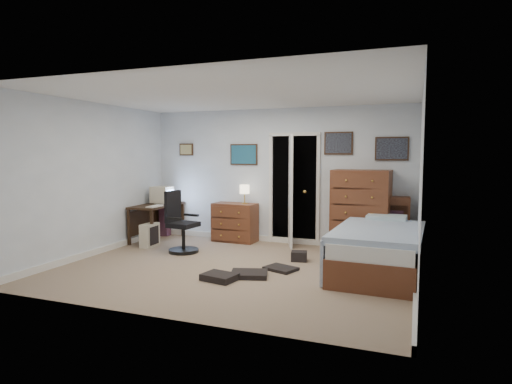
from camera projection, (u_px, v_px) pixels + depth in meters
floor at (234, 269)px, 6.24m from camera, size 5.00×4.00×0.02m
computer_desk at (153, 212)px, 8.25m from camera, size 0.59×1.22×0.70m
crt_monitor at (162, 195)px, 8.32m from camera, size 0.37×0.34×0.33m
keyboard at (154, 206)px, 7.81m from camera, size 0.15×0.38×0.02m
pc_tower at (150, 235)px, 7.67m from camera, size 0.20×0.40×0.42m
office_chair at (181, 229)px, 7.23m from camera, size 0.56×0.56×1.04m
media_stack at (165, 214)px, 8.69m from camera, size 0.19×0.19×0.89m
low_dresser at (235, 222)px, 8.12m from camera, size 0.84×0.46×0.73m
table_lamp at (245, 190)px, 8.00m from camera, size 0.19×0.19×0.36m
doorway at (298, 189)px, 8.14m from camera, size 0.96×1.12×2.05m
tall_dresser at (361, 211)px, 7.25m from camera, size 0.98×0.61×1.39m
headboard_bookcase at (377, 222)px, 7.28m from camera, size 1.07×0.32×0.95m
bed at (378, 249)px, 6.00m from camera, size 1.24×2.19×0.70m
wall_posters at (306, 149)px, 7.72m from camera, size 4.38×0.04×0.60m
floor_clutter at (256, 270)px, 5.97m from camera, size 1.12×1.68×0.15m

